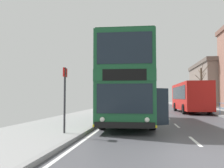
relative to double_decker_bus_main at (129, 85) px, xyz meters
The scene contains 6 objects.
ground 9.02m from the double_decker_bus_main, 76.87° to the right, with size 15.80×140.00×0.20m.
double_decker_bus_main is the anchor object (origin of this frame).
background_bus_far_lane 12.62m from the double_decker_bus_main, 63.05° to the left, with size 2.71×9.32×3.03m.
bus_stop_sign_near 5.98m from the double_decker_bus_main, 112.04° to the right, with size 0.08×0.44×2.62m.
bare_tree_far_00 21.86m from the double_decker_bus_main, 66.00° to the left, with size 1.85×2.96×6.34m.
background_building_01 39.36m from the double_decker_bus_main, 64.69° to the left, with size 10.80×17.03×8.52m.
Camera 1 is at (-1.78, -6.32, 1.54)m, focal length 38.52 mm.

